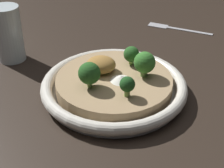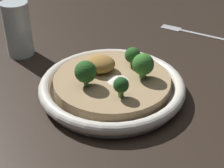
{
  "view_description": "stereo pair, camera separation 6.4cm",
  "coord_description": "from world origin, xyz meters",
  "px_view_note": "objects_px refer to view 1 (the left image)",
  "views": [
    {
      "loc": [
        -0.0,
        0.56,
        0.39
      ],
      "look_at": [
        0.0,
        0.0,
        0.02
      ],
      "focal_mm": 55.0,
      "sensor_mm": 36.0,
      "label": 1
    },
    {
      "loc": [
        -0.07,
        0.56,
        0.39
      ],
      "look_at": [
        0.0,
        0.0,
        0.02
      ],
      "focal_mm": 55.0,
      "sensor_mm": 36.0,
      "label": 2
    }
  ],
  "objects_px": {
    "broccoli_left": "(143,63)",
    "drinking_glass": "(7,34)",
    "broccoli_right": "(87,73)",
    "fork_utensil": "(171,28)",
    "broccoli_front_left": "(130,54)",
    "risotto_bowl": "(112,86)",
    "broccoli_back": "(125,85)"
  },
  "relations": [
    {
      "from": "broccoli_right",
      "to": "broccoli_front_left",
      "type": "height_order",
      "value": "broccoli_right"
    },
    {
      "from": "broccoli_left",
      "to": "drinking_glass",
      "type": "xyz_separation_m",
      "value": [
        0.29,
        -0.13,
        -0.0
      ]
    },
    {
      "from": "drinking_glass",
      "to": "fork_utensil",
      "type": "distance_m",
      "value": 0.44
    },
    {
      "from": "risotto_bowl",
      "to": "broccoli_left",
      "type": "height_order",
      "value": "broccoli_left"
    },
    {
      "from": "broccoli_right",
      "to": "broccoli_front_left",
      "type": "distance_m",
      "value": 0.12
    },
    {
      "from": "broccoli_front_left",
      "to": "risotto_bowl",
      "type": "bearing_deg",
      "value": 57.34
    },
    {
      "from": "drinking_glass",
      "to": "fork_utensil",
      "type": "relative_size",
      "value": 0.74
    },
    {
      "from": "broccoli_back",
      "to": "fork_utensil",
      "type": "relative_size",
      "value": 0.23
    },
    {
      "from": "broccoli_right",
      "to": "drinking_glass",
      "type": "relative_size",
      "value": 0.39
    },
    {
      "from": "broccoli_right",
      "to": "broccoli_left",
      "type": "height_order",
      "value": "same"
    },
    {
      "from": "broccoli_back",
      "to": "broccoli_left",
      "type": "bearing_deg",
      "value": -116.78
    },
    {
      "from": "broccoli_left",
      "to": "drinking_glass",
      "type": "bearing_deg",
      "value": -24.54
    },
    {
      "from": "drinking_glass",
      "to": "fork_utensil",
      "type": "height_order",
      "value": "drinking_glass"
    },
    {
      "from": "risotto_bowl",
      "to": "broccoli_back",
      "type": "relative_size",
      "value": 7.41
    },
    {
      "from": "drinking_glass",
      "to": "fork_utensil",
      "type": "bearing_deg",
      "value": -155.93
    },
    {
      "from": "drinking_glass",
      "to": "broccoli_front_left",
      "type": "bearing_deg",
      "value": 161.9
    },
    {
      "from": "broccoli_back",
      "to": "fork_utensil",
      "type": "distance_m",
      "value": 0.41
    },
    {
      "from": "broccoli_right",
      "to": "broccoli_back",
      "type": "xyz_separation_m",
      "value": [
        -0.07,
        0.03,
        -0.01
      ]
    },
    {
      "from": "broccoli_left",
      "to": "broccoli_right",
      "type": "bearing_deg",
      "value": 21.21
    },
    {
      "from": "broccoli_back",
      "to": "broccoli_left",
      "type": "relative_size",
      "value": 0.77
    },
    {
      "from": "risotto_bowl",
      "to": "broccoli_right",
      "type": "height_order",
      "value": "broccoli_right"
    },
    {
      "from": "broccoli_back",
      "to": "fork_utensil",
      "type": "height_order",
      "value": "broccoli_back"
    },
    {
      "from": "broccoli_right",
      "to": "fork_utensil",
      "type": "xyz_separation_m",
      "value": [
        -0.21,
        -0.35,
        -0.06
      ]
    },
    {
      "from": "risotto_bowl",
      "to": "broccoli_back",
      "type": "xyz_separation_m",
      "value": [
        -0.02,
        0.06,
        0.04
      ]
    },
    {
      "from": "risotto_bowl",
      "to": "broccoli_right",
      "type": "xyz_separation_m",
      "value": [
        0.04,
        0.03,
        0.05
      ]
    },
    {
      "from": "risotto_bowl",
      "to": "fork_utensil",
      "type": "xyz_separation_m",
      "value": [
        -0.16,
        -0.32,
        -0.02
      ]
    },
    {
      "from": "broccoli_front_left",
      "to": "fork_utensil",
      "type": "distance_m",
      "value": 0.3
    },
    {
      "from": "broccoli_right",
      "to": "broccoli_front_left",
      "type": "relative_size",
      "value": 1.27
    },
    {
      "from": "broccoli_right",
      "to": "broccoli_front_left",
      "type": "bearing_deg",
      "value": -132.96
    },
    {
      "from": "broccoli_front_left",
      "to": "fork_utensil",
      "type": "bearing_deg",
      "value": -115.45
    },
    {
      "from": "broccoli_front_left",
      "to": "fork_utensil",
      "type": "relative_size",
      "value": 0.23
    },
    {
      "from": "risotto_bowl",
      "to": "drinking_glass",
      "type": "height_order",
      "value": "drinking_glass"
    }
  ]
}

